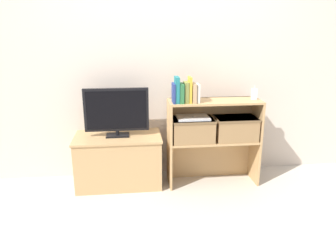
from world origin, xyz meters
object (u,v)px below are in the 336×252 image
Objects in this scene: book_navy at (174,93)px; book_mustard at (190,90)px; book_olive at (186,92)px; storage_basket_left at (193,129)px; book_forest at (181,93)px; book_teal at (177,90)px; tv at (117,111)px; laptop at (193,117)px; tv_stand at (119,160)px; storage_basket_right at (235,127)px; book_tan at (194,93)px; book_ivory at (198,93)px; baby_monitor at (254,94)px.

book_navy is 0.76× the size of book_mustard.
storage_basket_left is at bearing 28.64° from book_olive.
book_forest is 0.38m from storage_basket_left.
storage_basket_left is at bearing 14.53° from book_teal.
book_navy is at bearing -13.24° from tv.
book_olive reaches higher than laptop.
book_olive is at bearing 180.00° from book_mustard.
book_olive is (0.12, 0.00, 0.01)m from book_navy.
book_forest is 0.08m from book_mustard.
tv_stand is at bearing 168.14° from book_forest.
tv is 1.52× the size of storage_basket_right.
book_ivory is (0.04, 0.00, -0.00)m from book_tan.
book_ivory is at bearing 0.00° from book_tan.
tv is 0.69m from book_olive.
tv_stand is 0.92m from book_forest.
tv_stand is 1.37× the size of tv.
book_navy is 0.58× the size of laptop.
book_mustard is (0.15, 0.00, 0.03)m from book_navy.
book_olive is 0.80× the size of book_mustard.
book_navy is 0.72m from storage_basket_right.
tv_stand is at bearing 170.01° from book_tan.
book_navy is at bearing 180.00° from book_teal.
tv_stand is 1.00m from book_mustard.
book_teal is 0.59× the size of storage_basket_right.
book_ivory is at bearing 0.00° from book_forest.
laptop is at bearing 44.93° from book_mustard.
book_teal is 0.78× the size of laptop.
tv is 1.99× the size of laptop.
laptop is (0.08, 0.04, -0.25)m from book_olive.
book_navy reaches higher than book_tan.
laptop reaches higher than storage_basket_right.
tv is 0.61m from book_teal.
storage_basket_left is 0.11m from laptop.
tv is 1.33m from baby_monitor.
book_teal is 1.35× the size of book_tan.
book_navy is at bearing -175.87° from baby_monitor.
book_navy is 0.44× the size of storage_basket_right.
tv is at bearing 170.61° from book_ivory.
laptop is at bearing -178.57° from baby_monitor.
book_teal reaches higher than tv_stand.
tv_stand is at bearing 167.30° from book_teal.
tv_stand is 4.74× the size of book_forest.
book_teal is at bearing 180.00° from book_forest.
book_olive is at bearing 0.00° from book_teal.
book_tan is at bearing 180.00° from book_ivory.
laptop is at bearing 127.01° from book_ivory.
book_navy is at bearing 180.00° from book_forest.
tv_stand is at bearing 173.36° from storage_basket_left.
book_navy is 0.41m from storage_basket_left.
book_tan is at bearing -97.61° from storage_basket_left.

